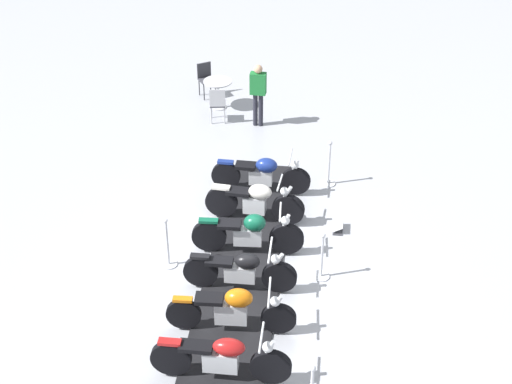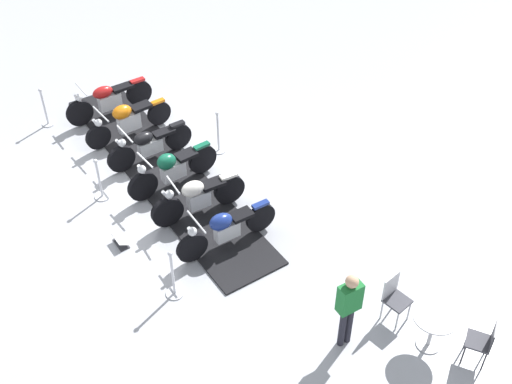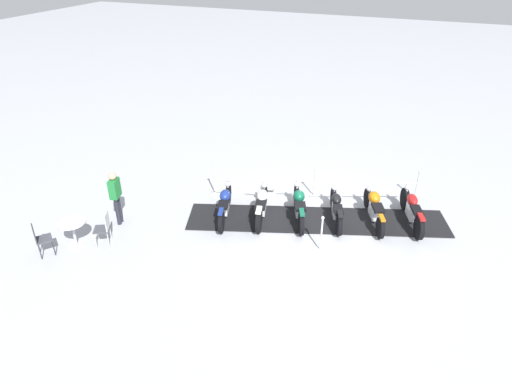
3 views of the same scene
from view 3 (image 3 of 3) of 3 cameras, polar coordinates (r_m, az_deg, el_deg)
name	(u,v)px [view 3 (image 3 of 3)]	position (r m, az deg, el deg)	size (l,w,h in m)	color
ground_plane	(317,221)	(13.67, 7.69, -3.61)	(80.00, 80.00, 0.00)	#A8AAB2
display_platform	(317,220)	(13.66, 7.70, -3.54)	(7.72, 1.43, 0.04)	black
motorcycle_maroon	(412,209)	(13.96, 19.19, -2.01)	(2.19, 0.98, 0.98)	black
motorcycle_copper	(374,207)	(13.68, 14.75, -1.81)	(2.13, 1.08, 0.91)	black
motorcycle_black	(336,207)	(13.51, 10.15, -1.91)	(2.03, 0.96, 0.96)	black
motorcycle_forest	(299,205)	(13.39, 5.47, -1.64)	(2.09, 1.01, 1.00)	black
motorcycle_cream	(262,204)	(13.37, 0.75, -1.56)	(2.07, 0.77, 1.00)	black
motorcycle_navy	(225,203)	(13.47, -3.95, -1.41)	(2.14, 0.92, 0.95)	black
stanchion_right_front	(416,189)	(15.38, 19.70, 0.36)	(0.30, 0.30, 1.03)	silver
stanchion_right_rear	(214,184)	(14.85, -5.30, 1.03)	(0.34, 0.34, 1.12)	silver
stanchion_left_mid	(321,240)	(12.25, 8.24, -6.02)	(0.33, 0.33, 1.10)	silver
stanchion_right_mid	(314,187)	(14.77, 7.41, 0.59)	(0.34, 0.34, 1.03)	silver
info_placard	(267,189)	(15.10, 1.44, 0.38)	(0.32, 0.45, 0.19)	#333338
cafe_table	(73,228)	(13.16, -22.27, -4.22)	(0.77, 0.77, 0.78)	#B7B7BC
cafe_chair_near_table	(40,238)	(13.16, -25.70, -5.28)	(0.56, 0.56, 0.93)	#2D2D33
cafe_chair_across_table	(104,227)	(12.95, -18.75, -4.21)	(0.54, 0.54, 0.98)	#B7B7BC
bystander_person	(115,193)	(13.54, -17.42, -0.18)	(0.44, 0.32, 1.68)	#23232D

